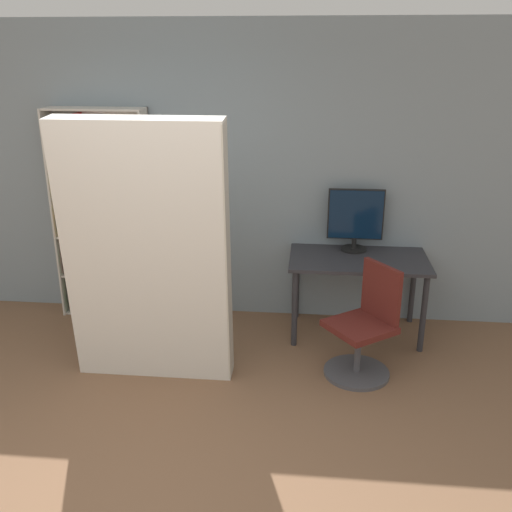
{
  "coord_description": "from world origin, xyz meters",
  "views": [
    {
      "loc": [
        0.86,
        -2.26,
        2.44
      ],
      "look_at": [
        0.48,
        1.54,
        1.05
      ],
      "focal_mm": 40.0,
      "sensor_mm": 36.0,
      "label": 1
    }
  ],
  "objects_px": {
    "bookshelf": "(93,214)",
    "mattress_near": "(148,256)",
    "office_chair": "(364,333)",
    "monitor": "(356,218)"
  },
  "relations": [
    {
      "from": "office_chair",
      "to": "bookshelf",
      "type": "bearing_deg",
      "value": 159.62
    },
    {
      "from": "monitor",
      "to": "bookshelf",
      "type": "xyz_separation_m",
      "value": [
        -2.43,
        0.03,
        -0.04
      ]
    },
    {
      "from": "mattress_near",
      "to": "bookshelf",
      "type": "bearing_deg",
      "value": 126.88
    },
    {
      "from": "bookshelf",
      "to": "monitor",
      "type": "bearing_deg",
      "value": -0.77
    },
    {
      "from": "monitor",
      "to": "mattress_near",
      "type": "height_order",
      "value": "mattress_near"
    },
    {
      "from": "office_chair",
      "to": "mattress_near",
      "type": "xyz_separation_m",
      "value": [
        -1.63,
        -0.21,
        0.66
      ]
    },
    {
      "from": "mattress_near",
      "to": "office_chair",
      "type": "bearing_deg",
      "value": 7.38
    },
    {
      "from": "bookshelf",
      "to": "mattress_near",
      "type": "bearing_deg",
      "value": -53.12
    },
    {
      "from": "bookshelf",
      "to": "office_chair",
      "type": "bearing_deg",
      "value": -20.38
    },
    {
      "from": "bookshelf",
      "to": "mattress_near",
      "type": "distance_m",
      "value": 1.42
    }
  ]
}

